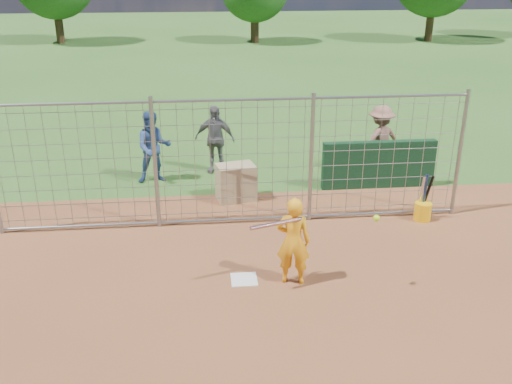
{
  "coord_description": "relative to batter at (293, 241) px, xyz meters",
  "views": [
    {
      "loc": [
        -0.63,
        -8.31,
        4.92
      ],
      "look_at": [
        0.3,
        0.8,
        1.15
      ],
      "focal_mm": 40.0,
      "sensor_mm": 36.0,
      "label": 1
    }
  ],
  "objects": [
    {
      "name": "equipment_in_play",
      "position": [
        0.05,
        -0.27,
        0.46
      ],
      "size": [
        1.97,
        0.41,
        0.2
      ],
      "color": "silver",
      "rests_on": "ground"
    },
    {
      "name": "home_plate",
      "position": [
        -0.78,
        0.13,
        -0.74
      ],
      "size": [
        0.43,
        0.43,
        0.02
      ],
      "primitive_type": "cube",
      "color": "silver",
      "rests_on": "ground"
    },
    {
      "name": "bucket_with_bats",
      "position": [
        2.99,
        2.09,
        -0.5
      ],
      "size": [
        0.34,
        0.36,
        0.98
      ],
      "color": "#FFB50D",
      "rests_on": "ground"
    },
    {
      "name": "ground",
      "position": [
        -0.78,
        0.33,
        -0.75
      ],
      "size": [
        100.0,
        100.0,
        0.0
      ],
      "primitive_type": "plane",
      "color": "#2D591E",
      "rests_on": "ground"
    },
    {
      "name": "bystander_b",
      "position": [
        -1.06,
        5.35,
        0.09
      ],
      "size": [
        1.06,
        0.66,
        1.68
      ],
      "primitive_type": "imported",
      "rotation": [
        0.0,
        0.0,
        -0.27
      ],
      "color": "#5C5D61",
      "rests_on": "ground"
    },
    {
      "name": "backstop_fence",
      "position": [
        -0.78,
        2.33,
        0.51
      ],
      "size": [
        9.08,
        0.08,
        2.6
      ],
      "color": "gray",
      "rests_on": "ground"
    },
    {
      "name": "bystander_a",
      "position": [
        -2.49,
        4.81,
        0.1
      ],
      "size": [
        0.91,
        0.75,
        1.7
      ],
      "primitive_type": "imported",
      "rotation": [
        0.0,
        0.0,
        0.14
      ],
      "color": "navy",
      "rests_on": "ground"
    },
    {
      "name": "bystander_c",
      "position": [
        2.89,
        4.8,
        0.1
      ],
      "size": [
        1.25,
        0.98,
        1.7
      ],
      "primitive_type": "imported",
      "rotation": [
        0.0,
        0.0,
        3.5
      ],
      "color": "#905F4E",
      "rests_on": "ground"
    },
    {
      "name": "batter",
      "position": [
        0.0,
        0.0,
        0.0
      ],
      "size": [
        0.61,
        0.48,
        1.5
      ],
      "primitive_type": "imported",
      "rotation": [
        0.0,
        0.0,
        2.9
      ],
      "color": "#FFA616",
      "rests_on": "ground"
    },
    {
      "name": "dugout_wall",
      "position": [
        2.62,
        3.93,
        -0.2
      ],
      "size": [
        2.6,
        0.2,
        1.1
      ],
      "primitive_type": "cube",
      "color": "#11381E",
      "rests_on": "ground"
    },
    {
      "name": "equipment_bin",
      "position": [
        -0.68,
        3.53,
        -0.35
      ],
      "size": [
        0.89,
        0.7,
        0.8
      ],
      "primitive_type": "cube",
      "rotation": [
        0.0,
        0.0,
        0.2
      ],
      "color": "tan",
      "rests_on": "ground"
    }
  ]
}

